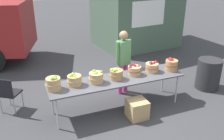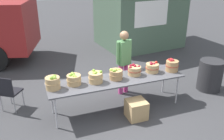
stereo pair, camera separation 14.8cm
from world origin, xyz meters
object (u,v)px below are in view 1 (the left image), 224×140
(trash_barrel, at_px, (208,74))
(produce_crate, at_px, (137,109))
(apple_basket_red_0, at_px, (134,70))
(apple_basket_green_2, at_px, (96,77))
(vendor_adult, at_px, (123,58))
(apple_basket_green_3, at_px, (116,74))
(market_table, at_px, (117,80))
(apple_basket_red_1, at_px, (152,67))
(apple_basket_green_1, at_px, (74,80))
(folding_chair, at_px, (8,92))
(apple_basket_green_0, at_px, (53,83))
(apple_basket_red_2, at_px, (171,65))

(trash_barrel, xyz_separation_m, produce_crate, (-2.42, -0.54, -0.20))
(apple_basket_red_0, distance_m, produce_crate, 0.91)
(apple_basket_green_2, distance_m, vendor_adult, 1.12)
(apple_basket_green_2, height_order, apple_basket_green_3, apple_basket_green_2)
(market_table, distance_m, apple_basket_red_1, 0.95)
(market_table, relative_size, apple_basket_green_1, 9.78)
(apple_basket_green_2, relative_size, produce_crate, 0.78)
(apple_basket_green_3, bearing_deg, apple_basket_red_0, 7.59)
(apple_basket_red_1, xyz_separation_m, produce_crate, (-0.68, -0.60, -0.65))
(folding_chair, height_order, produce_crate, folding_chair)
(folding_chair, bearing_deg, apple_basket_green_3, -163.68)
(trash_barrel, bearing_deg, apple_basket_green_2, -179.89)
(apple_basket_red_0, bearing_deg, produce_crate, -109.44)
(apple_basket_green_3, height_order, apple_basket_red_1, apple_basket_green_3)
(apple_basket_green_0, distance_m, trash_barrel, 4.11)
(vendor_adult, height_order, produce_crate, vendor_adult)
(apple_basket_green_3, xyz_separation_m, trash_barrel, (2.70, 0.01, -0.46))
(market_table, relative_size, apple_basket_green_2, 9.58)
(market_table, xyz_separation_m, apple_basket_red_0, (0.47, 0.08, 0.14))
(apple_basket_red_2, relative_size, trash_barrel, 0.38)
(vendor_adult, bearing_deg, apple_basket_green_3, 40.44)
(apple_basket_green_2, bearing_deg, apple_basket_green_0, 179.17)
(apple_basket_green_0, xyz_separation_m, apple_basket_red_2, (2.81, -0.06, 0.00))
(folding_chair, bearing_deg, apple_basket_red_0, -159.39)
(apple_basket_green_0, relative_size, apple_basket_green_1, 1.00)
(market_table, distance_m, trash_barrel, 2.70)
(apple_basket_green_0, xyz_separation_m, apple_basket_red_0, (1.87, 0.05, -0.03))
(market_table, distance_m, vendor_adult, 0.82)
(apple_basket_green_3, xyz_separation_m, folding_chair, (-2.29, 0.76, -0.36))
(apple_basket_green_0, bearing_deg, produce_crate, -18.21)
(apple_basket_green_1, distance_m, trash_barrel, 3.66)
(apple_basket_red_1, relative_size, trash_barrel, 0.40)
(market_table, relative_size, trash_barrel, 3.79)
(apple_basket_green_3, bearing_deg, apple_basket_green_0, 179.39)
(market_table, relative_size, apple_basket_red_1, 9.52)
(apple_basket_green_0, xyz_separation_m, trash_barrel, (4.08, -0.01, -0.48))
(market_table, height_order, trash_barrel, trash_barrel)
(market_table, bearing_deg, apple_basket_red_0, 9.42)
(apple_basket_red_1, bearing_deg, market_table, -175.22)
(apple_basket_red_0, relative_size, apple_basket_red_1, 0.98)
(apple_basket_green_0, relative_size, produce_crate, 0.77)
(market_table, xyz_separation_m, produce_crate, (0.26, -0.52, -0.51))
(vendor_adult, bearing_deg, produce_crate, 67.60)
(apple_basket_green_2, relative_size, folding_chair, 0.38)
(apple_basket_green_3, bearing_deg, folding_chair, 161.70)
(apple_basket_green_1, xyz_separation_m, apple_basket_red_0, (1.42, 0.01, -0.01))
(apple_basket_green_0, height_order, trash_barrel, apple_basket_green_0)
(apple_basket_red_0, relative_size, folding_chair, 0.37)
(apple_basket_green_3, distance_m, folding_chair, 2.44)
(apple_basket_red_1, bearing_deg, trash_barrel, -1.91)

